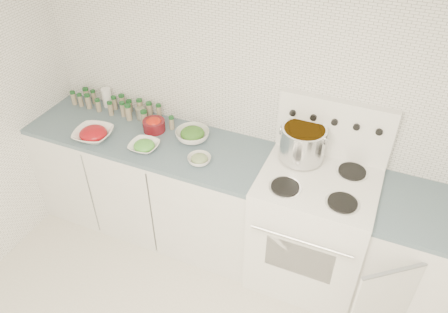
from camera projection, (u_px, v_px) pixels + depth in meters
room_walls at (150, 208)px, 1.72m from camera, size 3.54×3.04×2.52m
counter_left at (152, 182)px, 3.52m from camera, size 1.85×0.62×0.90m
stove at (311, 225)px, 3.08m from camera, size 0.76×0.70×1.36m
counter_right at (433, 267)px, 2.86m from camera, size 0.89×0.87×0.90m
stock_pot at (303, 142)px, 2.90m from camera, size 0.32×0.30×0.23m
bowl_tomato at (93, 134)px, 3.20m from camera, size 0.32×0.32×0.09m
bowl_snowpea at (144, 146)px, 3.10m from camera, size 0.22×0.22×0.07m
bowl_broccoli at (192, 135)px, 3.19m from camera, size 0.27×0.27×0.10m
bowl_zucchini at (199, 159)px, 2.98m from camera, size 0.20×0.20×0.06m
bowl_pepper at (154, 125)px, 3.28m from camera, size 0.17×0.17×0.10m
salt_canister at (107, 97)px, 3.54m from camera, size 0.10×0.10×0.16m
tin_can at (141, 113)px, 3.41m from camera, size 0.09×0.09×0.09m
spice_cluster at (119, 106)px, 3.47m from camera, size 0.95×0.16×0.14m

